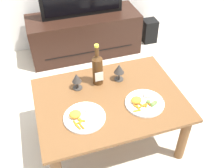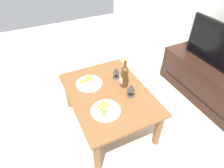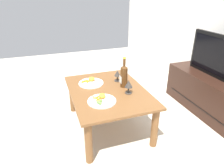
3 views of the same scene
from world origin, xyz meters
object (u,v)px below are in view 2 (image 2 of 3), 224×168
(tv_stand, at_px, (207,81))
(wine_bottle, at_px, (125,76))
(goblet_left, at_px, (116,71))
(dinner_plate_left, at_px, (89,83))
(dinner_plate_right, at_px, (106,110))
(dining_table, at_px, (109,98))
(tv_screen, at_px, (220,47))
(goblet_right, at_px, (131,88))

(tv_stand, xyz_separation_m, wine_bottle, (-0.15, -1.14, 0.36))
(tv_stand, bearing_deg, goblet_left, -105.36)
(dinner_plate_left, xyz_separation_m, dinner_plate_right, (0.44, -0.00, 0.00))
(tv_stand, height_order, dinner_plate_left, dinner_plate_left)
(dining_table, relative_size, tv_screen, 1.19)
(dining_table, distance_m, goblet_left, 0.32)
(dining_table, bearing_deg, goblet_right, 53.47)
(wine_bottle, bearing_deg, tv_screen, 82.43)
(goblet_left, bearing_deg, tv_screen, 74.61)
(tv_screen, distance_m, dinner_plate_right, 1.48)
(goblet_left, height_order, goblet_right, goblet_right)
(dining_table, height_order, tv_screen, tv_screen)
(tv_screen, height_order, wine_bottle, tv_screen)
(dinner_plate_left, bearing_deg, goblet_right, 40.75)
(tv_screen, relative_size, wine_bottle, 2.61)
(tv_stand, height_order, tv_screen, tv_screen)
(dining_table, xyz_separation_m, goblet_right, (0.13, 0.18, 0.18))
(goblet_left, bearing_deg, dinner_plate_left, -95.30)
(goblet_left, distance_m, dinner_plate_right, 0.52)
(tv_stand, xyz_separation_m, tv_screen, (-0.00, -0.00, 0.49))
(dinner_plate_left, bearing_deg, tv_stand, 76.72)
(dining_table, height_order, tv_stand, tv_stand)
(tv_screen, relative_size, goblet_right, 6.18)
(tv_screen, bearing_deg, dinner_plate_left, -103.30)
(dining_table, xyz_separation_m, tv_stand, (0.12, 1.33, -0.14))
(goblet_right, bearing_deg, wine_bottle, 175.11)
(tv_stand, bearing_deg, tv_screen, -90.00)
(goblet_right, relative_size, dinner_plate_left, 0.51)
(goblet_right, bearing_deg, dining_table, -126.53)
(dining_table, distance_m, dinner_plate_right, 0.27)
(wine_bottle, bearing_deg, dinner_plate_right, -53.04)
(wine_bottle, height_order, goblet_right, wine_bottle)
(dinner_plate_right, bearing_deg, dinner_plate_left, 179.72)
(goblet_right, xyz_separation_m, dinner_plate_right, (0.08, -0.31, -0.08))
(tv_screen, height_order, goblet_right, tv_screen)
(goblet_right, bearing_deg, tv_screen, 90.74)
(tv_screen, bearing_deg, dinner_plate_right, -86.29)
(dining_table, bearing_deg, dinner_plate_right, -31.19)
(tv_stand, distance_m, tv_screen, 0.49)
(tv_stand, relative_size, dinner_plate_right, 4.46)
(tv_screen, bearing_deg, tv_stand, 90.00)
(dining_table, xyz_separation_m, wine_bottle, (-0.03, 0.20, 0.22))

